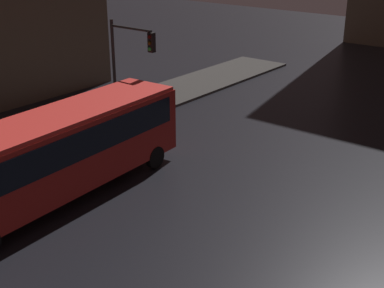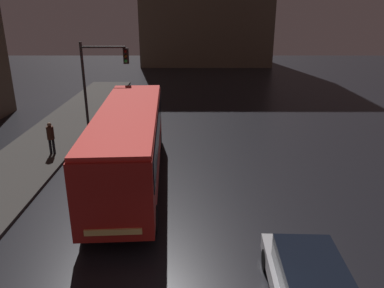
% 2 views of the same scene
% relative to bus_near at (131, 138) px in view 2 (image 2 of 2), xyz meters
% --- Properties ---
extents(sidewalk_left, '(4.00, 48.00, 0.15)m').
position_rel_bus_near_xyz_m(sidewalk_left, '(-5.85, 0.53, -2.03)').
color(sidewalk_left, '#3D3A38').
rests_on(sidewalk_left, ground).
extents(bus_near, '(3.25, 11.54, 3.42)m').
position_rel_bus_near_xyz_m(bus_near, '(0.00, 0.00, 0.00)').
color(bus_near, '#AD1E19').
rests_on(bus_near, ground).
extents(car_taxi, '(2.08, 4.77, 1.50)m').
position_rel_bus_near_xyz_m(car_taxi, '(5.87, -7.93, -1.34)').
color(car_taxi, '#B7B7BC').
rests_on(car_taxi, ground).
extents(pedestrian_mid, '(0.52, 0.52, 1.76)m').
position_rel_bus_near_xyz_m(pedestrian_mid, '(-4.74, 3.12, -0.91)').
color(pedestrian_mid, black).
rests_on(pedestrian_mid, sidewalk_left).
extents(traffic_light_main, '(2.82, 0.35, 5.77)m').
position_rel_bus_near_xyz_m(traffic_light_main, '(-2.66, 6.45, 1.78)').
color(traffic_light_main, '#2D2D2D').
rests_on(traffic_light_main, ground).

